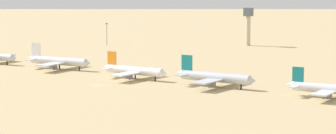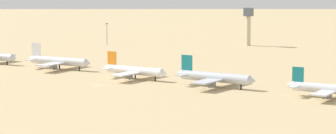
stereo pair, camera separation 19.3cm
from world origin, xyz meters
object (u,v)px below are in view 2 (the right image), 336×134
(parked_jet_orange_3, at_px, (134,71))
(light_pole_mid, at_px, (107,32))
(parked_jet_teal_4, at_px, (214,77))
(parked_jet_white_2, at_px, (58,61))
(parked_jet_teal_5, at_px, (328,89))
(control_tower, at_px, (248,23))

(parked_jet_orange_3, distance_m, light_pole_mid, 168.37)
(parked_jet_teal_4, bearing_deg, parked_jet_white_2, 175.31)
(parked_jet_teal_5, relative_size, control_tower, 1.42)
(parked_jet_white_2, xyz_separation_m, parked_jet_teal_4, (99.11, -8.42, 0.07))
(parked_jet_orange_3, height_order, parked_jet_teal_4, parked_jet_teal_4)
(parked_jet_teal_4, height_order, control_tower, control_tower)
(parked_jet_white_2, bearing_deg, parked_jet_teal_5, -8.65)
(parked_jet_white_2, relative_size, light_pole_mid, 2.70)
(parked_jet_teal_4, bearing_deg, parked_jet_teal_5, -0.45)
(parked_jet_white_2, relative_size, parked_jet_teal_5, 1.10)
(parked_jet_orange_3, height_order, control_tower, control_tower)
(control_tower, bearing_deg, parked_jet_orange_3, -80.46)
(parked_jet_white_2, distance_m, parked_jet_teal_4, 99.47)
(parked_jet_teal_4, xyz_separation_m, control_tower, (-73.97, 174.84, 11.15))
(parked_jet_teal_4, xyz_separation_m, parked_jet_teal_5, (53.59, -0.57, -0.48))
(parked_jet_orange_3, bearing_deg, parked_jet_teal_5, 0.56)
(parked_jet_white_2, xyz_separation_m, parked_jet_orange_3, (54.38, -7.65, -0.26))
(control_tower, height_order, light_pole_mid, control_tower)
(parked_jet_white_2, relative_size, parked_jet_orange_3, 1.07)
(parked_jet_teal_5, bearing_deg, parked_jet_white_2, 173.80)
(parked_jet_teal_5, bearing_deg, light_pole_mid, 146.29)
(parked_jet_orange_3, distance_m, parked_jet_teal_4, 44.73)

